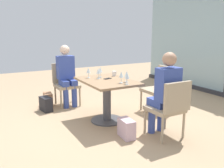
{
  "coord_description": "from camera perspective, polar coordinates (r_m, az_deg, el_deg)",
  "views": [
    {
      "loc": [
        3.56,
        -1.87,
        1.56
      ],
      "look_at": [
        0.0,
        0.1,
        0.65
      ],
      "focal_mm": 38.93,
      "sensor_mm": 36.0,
      "label": 1
    }
  ],
  "objects": [
    {
      "name": "chair_far_right",
      "position": [
        3.58,
        13.34,
        -5.0
      ],
      "size": [
        0.5,
        0.46,
        0.87
      ],
      "color": "tan",
      "rests_on": "ground_plane"
    },
    {
      "name": "wine_glass_3",
      "position": [
        4.28,
        -5.55,
        3.16
      ],
      "size": [
        0.07,
        0.07,
        0.18
      ],
      "color": "silver",
      "rests_on": "dining_table_main"
    },
    {
      "name": "person_side_end",
      "position": [
        5.08,
        -10.61,
        2.64
      ],
      "size": [
        0.39,
        0.34,
        1.26
      ],
      "color": "#384C9E",
      "rests_on": "ground_plane"
    },
    {
      "name": "coffee_cup",
      "position": [
        4.46,
        0.54,
        2.47
      ],
      "size": [
        0.08,
        0.08,
        0.09
      ],
      "primitive_type": "cylinder",
      "color": "white",
      "rests_on": "dining_table_main"
    },
    {
      "name": "handbag_0",
      "position": [
        5.23,
        -14.79,
        -3.58
      ],
      "size": [
        0.32,
        0.19,
        0.28
      ],
      "primitive_type": "cube",
      "rotation": [
        0.0,
        0.0,
        -0.11
      ],
      "color": "#A3704C",
      "rests_on": "ground_plane"
    },
    {
      "name": "wine_glass_2",
      "position": [
        4.21,
        -3.2,
        3.04
      ],
      "size": [
        0.07,
        0.07,
        0.18
      ],
      "color": "silver",
      "rests_on": "dining_table_main"
    },
    {
      "name": "cell_phone_on_table",
      "position": [
        4.21,
        -1.05,
        1.29
      ],
      "size": [
        0.11,
        0.16,
        0.01
      ],
      "primitive_type": "cube",
      "rotation": [
        0.0,
        0.0,
        0.33
      ],
      "color": "black",
      "rests_on": "dining_table_main"
    },
    {
      "name": "wine_glass_5",
      "position": [
        3.85,
        2.2,
        2.17
      ],
      "size": [
        0.07,
        0.07,
        0.18
      ],
      "color": "silver",
      "rests_on": "dining_table_main"
    },
    {
      "name": "ground_plane",
      "position": [
        4.31,
        -1.18,
        -8.6
      ],
      "size": [
        12.0,
        12.0,
        0.0
      ],
      "primitive_type": "plane",
      "color": "tan"
    },
    {
      "name": "chair_near_window",
      "position": [
        4.8,
        11.23,
        -0.45
      ],
      "size": [
        0.46,
        0.51,
        0.87
      ],
      "color": "tan",
      "rests_on": "ground_plane"
    },
    {
      "name": "person_far_right",
      "position": [
        3.61,
        12.34,
        -1.48
      ],
      "size": [
        0.39,
        0.34,
        1.26
      ],
      "color": "#384C9E",
      "rests_on": "ground_plane"
    },
    {
      "name": "wine_glass_4",
      "position": [
        3.92,
        3.47,
        2.34
      ],
      "size": [
        0.07,
        0.07,
        0.18
      ],
      "color": "silver",
      "rests_on": "dining_table_main"
    },
    {
      "name": "wine_glass_1",
      "position": [
        3.76,
        3.57,
        1.89
      ],
      "size": [
        0.07,
        0.07,
        0.18
      ],
      "color": "silver",
      "rests_on": "dining_table_main"
    },
    {
      "name": "handbag_1",
      "position": [
        3.64,
        3.42,
        -10.36
      ],
      "size": [
        0.31,
        0.18,
        0.28
      ],
      "primitive_type": "cube",
      "rotation": [
        0.0,
        0.0,
        -0.08
      ],
      "color": "beige",
      "rests_on": "ground_plane"
    },
    {
      "name": "chair_side_end",
      "position": [
        5.22,
        -10.9,
        0.61
      ],
      "size": [
        0.5,
        0.46,
        0.87
      ],
      "color": "tan",
      "rests_on": "ground_plane"
    },
    {
      "name": "handbag_2",
      "position": [
        4.94,
        -15.27,
        -4.57
      ],
      "size": [
        0.32,
        0.21,
        0.28
      ],
      "primitive_type": "cube",
      "rotation": [
        0.0,
        0.0,
        0.17
      ],
      "color": "#232328",
      "rests_on": "ground_plane"
    },
    {
      "name": "dining_table_main",
      "position": [
        4.15,
        -1.21,
        -1.95
      ],
      "size": [
        1.11,
        0.78,
        0.73
      ],
      "color": "#997551",
      "rests_on": "ground_plane"
    },
    {
      "name": "wine_glass_0",
      "position": [
        4.34,
        -2.77,
        3.33
      ],
      "size": [
        0.07,
        0.07,
        0.18
      ],
      "color": "silver",
      "rests_on": "dining_table_main"
    }
  ]
}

